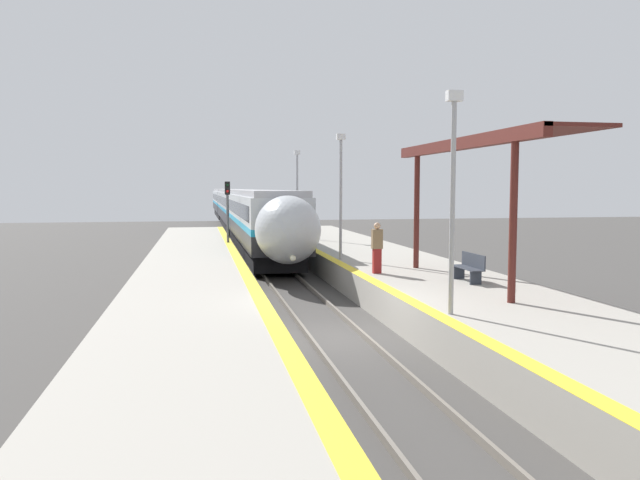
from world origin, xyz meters
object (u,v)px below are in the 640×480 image
Objects in this scene: lamppost_mid at (341,188)px; train at (237,207)px; person_waiting at (377,247)px; railway_signal at (228,212)px; lamppost_near at (453,187)px; lamppost_far at (297,188)px; platform_bench at (470,267)px.

train is at bearing 93.86° from lamppost_mid.
train is 40.55× the size of person_waiting.
railway_signal is 20.79m from lamppost_near.
train is at bearing 95.86° from lamppost_far.
train is 13.85× the size of lamppost_far.
lamppost_far is (4.21, 2.66, 1.32)m from railway_signal.
lamppost_near is (4.21, -20.32, 1.32)m from railway_signal.
train is 22.16m from lamppost_far.
lamppost_mid reaches higher than platform_bench.
lamppost_near reaches higher than train.
railway_signal is at bearing 115.47° from lamppost_mid.
lamppost_far is at bearing -84.14° from train.
lamppost_mid is at bearing 90.00° from lamppost_near.
lamppost_mid is at bearing 93.50° from person_waiting.
lamppost_far reaches higher than person_waiting.
lamppost_far is (0.00, 11.49, 0.00)m from lamppost_mid.
lamppost_near and lamppost_mid have the same top height.
railway_signal is (-1.95, -24.63, 0.44)m from train.
lamppost_near is (2.26, -44.95, 1.76)m from train.
lamppost_mid is (2.26, -33.46, 1.76)m from train.
lamppost_far is (2.26, -21.98, 1.76)m from train.
platform_bench is 0.32× the size of lamppost_far.
platform_bench is 0.39× the size of railway_signal.
platform_bench is 0.32× the size of lamppost_mid.
train is 33.58m from lamppost_mid.
lamppost_far is (-0.27, 15.91, 2.04)m from person_waiting.
lamppost_mid is (4.21, -8.83, 1.32)m from railway_signal.
lamppost_near is 11.49m from lamppost_mid.
lamppost_far is at bearing 90.00° from lamppost_mid.
lamppost_far is at bearing 90.00° from lamppost_near.
lamppost_far reaches higher than railway_signal.
train is at bearing 96.86° from platform_bench.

